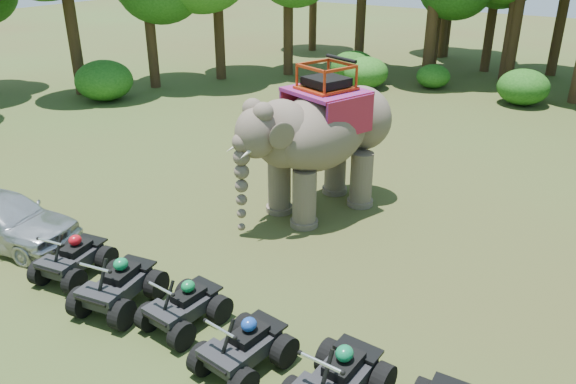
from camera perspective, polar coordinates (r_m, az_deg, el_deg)
name	(u,v)px	position (r m, az deg, el deg)	size (l,w,h in m)	color
ground	(260,285)	(13.10, -2.86, -9.44)	(110.00, 110.00, 0.00)	#47381E
elephant	(322,138)	(15.82, 3.47, 5.47)	(2.27, 5.15, 4.33)	brown
parked_car	(2,218)	(16.23, -27.04, -2.37)	(1.67, 4.16, 1.42)	silver
atv_0	(72,253)	(14.01, -21.06, -5.81)	(1.23, 1.69, 1.25)	black
atv_1	(118,279)	(12.60, -16.93, -8.47)	(1.33, 1.82, 1.35)	black
atv_2	(184,300)	(11.74, -10.55, -10.75)	(1.20, 1.65, 1.22)	black
atv_3	(244,340)	(10.55, -4.53, -14.81)	(1.25, 1.72, 1.27)	black
atv_4	(339,372)	(9.87, 5.19, -17.78)	(1.34, 1.83, 1.36)	black
tree_0	(519,5)	(33.50, 22.45, 17.16)	(5.67, 5.67, 8.10)	#195114
tree_26	(68,0)	(30.31, -21.46, 17.72)	(6.40, 6.40, 9.14)	#195114
tree_27	(149,12)	(30.68, -13.98, 17.29)	(5.36, 5.36, 7.66)	#195114
tree_28	(218,0)	(32.01, -7.17, 18.78)	(5.92, 5.92, 8.46)	#195114
tree_31	(438,9)	(34.42, 14.96, 17.56)	(5.07, 5.07, 7.25)	#195114
tree_34	(494,3)	(35.74, 20.18, 17.57)	(5.43, 5.43, 7.76)	#195114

